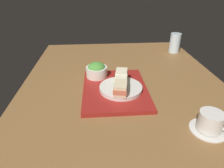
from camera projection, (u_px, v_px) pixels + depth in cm
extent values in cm
cube|color=brown|center=(125.00, 91.00, 92.75)|extent=(140.00, 100.00, 3.00)
cube|color=maroon|center=(115.00, 89.00, 89.22)|extent=(37.09, 29.06, 1.89)
cylinder|color=silver|center=(121.00, 88.00, 86.67)|extent=(19.18, 19.18, 1.77)
cube|color=beige|center=(121.00, 79.00, 90.97)|extent=(8.43, 6.54, 1.48)
cube|color=#669347|center=(121.00, 75.00, 90.12)|extent=(8.97, 6.92, 2.01)
cube|color=beige|center=(121.00, 72.00, 89.27)|extent=(8.43, 6.54, 1.48)
cube|color=#EFE5C1|center=(121.00, 85.00, 85.93)|extent=(8.43, 6.54, 1.27)
cube|color=#669347|center=(121.00, 82.00, 85.08)|extent=(8.86, 6.89, 2.23)
cube|color=#EFE5C1|center=(121.00, 78.00, 84.22)|extent=(8.43, 6.54, 1.27)
cube|color=beige|center=(120.00, 92.00, 80.82)|extent=(8.43, 6.54, 1.34)
cube|color=#CC6B4C|center=(121.00, 88.00, 79.96)|extent=(8.72, 6.93, 2.20)
cube|color=beige|center=(121.00, 85.00, 79.09)|extent=(8.43, 6.54, 1.34)
cylinder|color=silver|center=(97.00, 72.00, 97.58)|extent=(10.68, 10.68, 5.14)
ellipsoid|color=#4C9338|center=(97.00, 67.00, 96.33)|extent=(8.56, 8.56, 4.71)
cylinder|color=silver|center=(208.00, 129.00, 66.82)|extent=(12.37, 12.37, 0.80)
cylinder|color=silver|center=(210.00, 121.00, 65.04)|extent=(8.11, 8.11, 6.50)
cylinder|color=#382111|center=(213.00, 114.00, 63.65)|extent=(7.46, 7.46, 0.40)
cylinder|color=silver|center=(175.00, 43.00, 132.99)|extent=(7.11, 7.11, 12.96)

